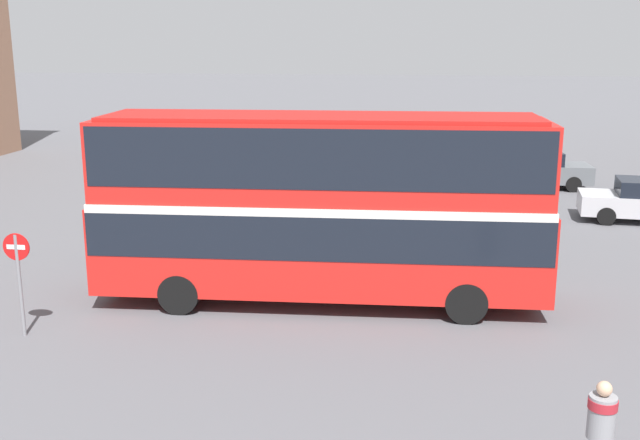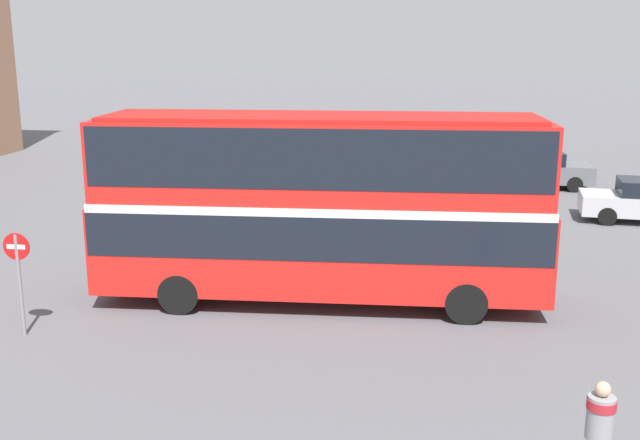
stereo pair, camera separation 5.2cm
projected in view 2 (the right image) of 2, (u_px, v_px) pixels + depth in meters
The scene contains 5 objects.
ground_plane at pixel (377, 291), 19.44m from camera, with size 240.00×240.00×0.00m, color #5B5B60.
double_decker_bus at pixel (320, 197), 18.06m from camera, with size 10.96×3.09×4.63m.
pedestrian_foreground at pixel (600, 424), 10.66m from camera, with size 0.59×0.59×1.68m.
parked_car_kerb_far at pixel (537, 169), 32.73m from camera, with size 4.64×2.09×1.61m.
no_entry_sign at pixel (18, 268), 16.17m from camera, with size 0.60×0.08×2.33m.
Camera 2 is at (1.08, -18.48, 6.37)m, focal length 42.00 mm.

